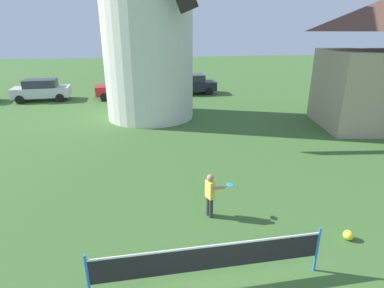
# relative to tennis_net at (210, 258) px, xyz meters

# --- Properties ---
(tennis_net) EXTENTS (4.77, 0.06, 1.10)m
(tennis_net) POSITION_rel_tennis_net_xyz_m (0.00, 0.00, 0.00)
(tennis_net) COLOR blue
(tennis_net) RESTS_ON ground_plane
(player_far) EXTENTS (0.82, 0.42, 1.29)m
(player_far) POSITION_rel_tennis_net_xyz_m (0.61, 2.48, 0.05)
(player_far) COLOR #333338
(player_far) RESTS_ON ground_plane
(stray_ball) EXTENTS (0.26, 0.26, 0.26)m
(stray_ball) POSITION_rel_tennis_net_xyz_m (3.78, 0.83, -0.55)
(stray_ball) COLOR yellow
(stray_ball) RESTS_ON ground_plane
(parked_car_silver) EXTENTS (4.05, 2.06, 1.56)m
(parked_car_silver) POSITION_rel_tennis_net_xyz_m (-8.19, 19.66, 0.13)
(parked_car_silver) COLOR silver
(parked_car_silver) RESTS_ON ground_plane
(parked_car_red) EXTENTS (4.05, 2.16, 1.56)m
(parked_car_red) POSITION_rel_tennis_net_xyz_m (-2.36, 19.54, 0.13)
(parked_car_red) COLOR red
(parked_car_red) RESTS_ON ground_plane
(parked_car_black) EXTENTS (4.33, 1.92, 1.56)m
(parked_car_black) POSITION_rel_tennis_net_xyz_m (3.03, 20.26, 0.13)
(parked_car_black) COLOR #1E232D
(parked_car_black) RESTS_ON ground_plane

